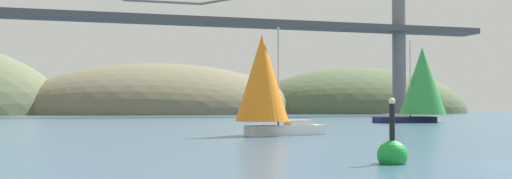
% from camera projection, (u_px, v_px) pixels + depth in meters
% --- Properties ---
extents(headland_center, '(73.01, 44.00, 25.59)m').
position_uv_depth(headland_center, '(161.00, 114.00, 151.40)').
color(headland_center, '#6B664C').
rests_on(headland_center, ground_plane).
extents(headland_right, '(64.09, 44.00, 25.32)m').
position_uv_depth(headland_right, '(358.00, 113.00, 167.20)').
color(headland_right, '#4C5B3D').
rests_on(headland_right, ground_plane).
extents(suspension_bridge, '(135.25, 6.00, 40.16)m').
position_uv_depth(suspension_bridge, '(164.00, 15.00, 112.18)').
color(suspension_bridge, slate).
rests_on(suspension_bridge, ground_plane).
extents(sailboat_green_sail, '(9.49, 5.83, 10.27)m').
position_uv_depth(sailboat_green_sail, '(422.00, 82.00, 75.04)').
color(sailboat_green_sail, '#191E4C').
rests_on(sailboat_green_sail, ground_plane).
extents(sailboat_orange_sail, '(7.07, 4.33, 7.68)m').
position_uv_depth(sailboat_orange_sail, '(264.00, 82.00, 41.67)').
color(sailboat_orange_sail, white).
rests_on(sailboat_orange_sail, ground_plane).
extents(channel_buoy, '(1.10, 1.10, 2.64)m').
position_uv_depth(channel_buoy, '(392.00, 154.00, 21.65)').
color(channel_buoy, green).
rests_on(channel_buoy, ground_plane).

